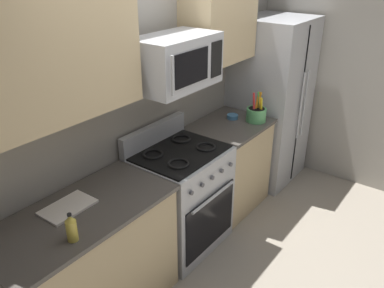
# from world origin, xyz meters

# --- Properties ---
(ground_plane) EXTENTS (16.00, 16.00, 0.00)m
(ground_plane) POSITION_xyz_m (0.00, 0.00, 0.00)
(ground_plane) COLOR gray
(wall_back) EXTENTS (8.00, 0.10, 2.60)m
(wall_back) POSITION_xyz_m (0.00, 1.10, 1.30)
(wall_back) COLOR #9E998E
(wall_back) RESTS_ON ground
(counter_left) EXTENTS (1.26, 0.63, 0.91)m
(counter_left) POSITION_xyz_m (-1.02, 0.71, 0.46)
(counter_left) COLOR tan
(counter_left) RESTS_ON ground
(range_oven) EXTENTS (0.76, 0.67, 1.09)m
(range_oven) POSITION_xyz_m (-0.00, 0.71, 0.47)
(range_oven) COLOR #B2B5BA
(range_oven) RESTS_ON ground
(counter_right) EXTENTS (0.78, 0.63, 0.91)m
(counter_right) POSITION_xyz_m (0.78, 0.71, 0.46)
(counter_right) COLOR tan
(counter_right) RESTS_ON ground
(refrigerator) EXTENTS (0.78, 0.74, 1.81)m
(refrigerator) POSITION_xyz_m (1.58, 0.70, 0.91)
(refrigerator) COLOR #B2B5BA
(refrigerator) RESTS_ON ground
(wall_right) EXTENTS (0.10, 8.00, 2.60)m
(wall_right) POSITION_xyz_m (2.07, 0.00, 1.30)
(wall_right) COLOR #9E998E
(wall_right) RESTS_ON ground
(microwave) EXTENTS (0.69, 0.44, 0.39)m
(microwave) POSITION_xyz_m (-0.00, 0.74, 1.67)
(microwave) COLOR #B2B5BA
(upper_cabinets_left) EXTENTS (1.25, 0.34, 0.72)m
(upper_cabinets_left) POSITION_xyz_m (-1.03, 0.88, 1.85)
(upper_cabinets_left) COLOR tan
(upper_cabinets_right) EXTENTS (0.77, 0.34, 0.72)m
(upper_cabinets_right) POSITION_xyz_m (0.78, 0.88, 1.85)
(upper_cabinets_right) COLOR tan
(utensil_crock) EXTENTS (0.19, 0.19, 0.31)m
(utensil_crock) POSITION_xyz_m (0.99, 0.55, 0.99)
(utensil_crock) COLOR #59AD66
(utensil_crock) RESTS_ON counter_right
(cutting_board) EXTENTS (0.34, 0.22, 0.02)m
(cutting_board) POSITION_xyz_m (-1.04, 0.80, 0.92)
(cutting_board) COLOR silver
(cutting_board) RESTS_ON counter_left
(bottle_oil) EXTENTS (0.06, 0.06, 0.18)m
(bottle_oil) POSITION_xyz_m (-1.22, 0.52, 0.99)
(bottle_oil) COLOR gold
(bottle_oil) RESTS_ON counter_left
(prep_bowl) EXTENTS (0.11, 0.11, 0.04)m
(prep_bowl) POSITION_xyz_m (0.90, 0.76, 0.93)
(prep_bowl) COLOR teal
(prep_bowl) RESTS_ON counter_right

